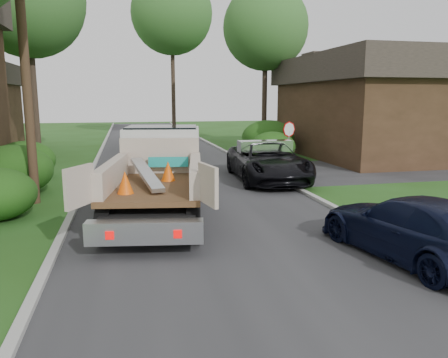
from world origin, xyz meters
TOP-DOWN VIEW (x-y plane):
  - ground at (0.00, 0.00)m, footprint 120.00×120.00m
  - road at (0.00, 10.00)m, footprint 8.00×90.00m
  - side_street at (12.00, 9.00)m, footprint 16.00×7.00m
  - curb_left at (-4.10, 10.00)m, footprint 0.20×90.00m
  - curb_right at (4.10, 10.00)m, footprint 0.20×90.00m
  - stop_sign at (5.20, 9.00)m, footprint 0.71×0.32m
  - utility_pole at (-5.48, 4.98)m, footprint 2.42×1.25m
  - house_right at (13.00, 14.00)m, footprint 9.72×12.96m
  - hedge_left_b at (-6.50, 6.50)m, footprint 2.86×2.86m
  - hedge_left_c at (-6.80, 10.00)m, footprint 2.60×2.60m
  - hedge_right_a at (5.80, 13.00)m, footprint 2.60×2.60m
  - hedge_right_b at (6.50, 16.00)m, footprint 3.38×3.38m
  - tree_left_far at (-7.50, 17.00)m, footprint 6.40×6.40m
  - tree_right_far at (7.50, 20.00)m, footprint 6.00×6.00m
  - tree_center_far at (2.00, 30.00)m, footprint 7.20×7.20m
  - flatbed_truck at (-1.39, 3.00)m, footprint 3.90×7.25m
  - black_pickup at (3.60, 7.31)m, footprint 3.18×6.22m
  - navy_suv at (3.73, -2.50)m, footprint 2.72×5.14m

SIDE VIEW (x-z plane):
  - ground at x=0.00m, z-range 0.00..0.00m
  - road at x=0.00m, z-range -0.01..0.01m
  - side_street at x=12.00m, z-range 0.00..0.02m
  - curb_left at x=-4.10m, z-range 0.00..0.12m
  - curb_right at x=4.10m, z-range 0.00..0.12m
  - navy_suv at x=3.73m, z-range 0.00..1.42m
  - black_pickup at x=3.60m, z-range 0.00..1.68m
  - hedge_left_c at x=-6.80m, z-range 0.00..1.70m
  - hedge_right_a at x=5.80m, z-range 0.00..1.70m
  - hedge_left_b at x=-6.50m, z-range 0.00..1.87m
  - hedge_right_b at x=6.50m, z-range 0.00..2.21m
  - flatbed_truck at x=-1.39m, z-range 0.11..2.73m
  - stop_sign at x=5.20m, z-range 0.54..3.02m
  - house_right at x=13.00m, z-range 0.06..6.26m
  - utility_pole at x=-5.48m, z-range 0.17..10.17m
  - tree_right_far at x=7.50m, z-range 2.73..14.23m
  - tree_left_far at x=-7.50m, z-range 2.88..15.08m
  - tree_center_far at x=2.00m, z-range 3.68..18.28m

